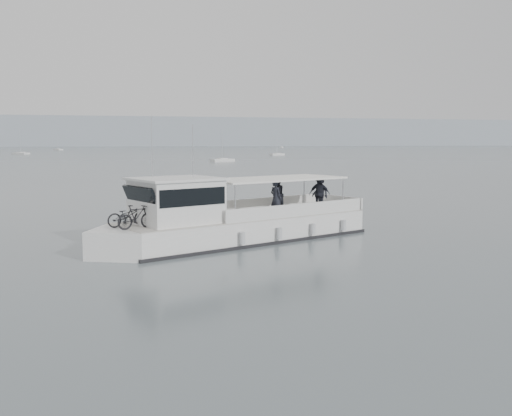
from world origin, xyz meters
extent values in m
plane|color=#566265|center=(0.00, 0.00, 0.00)|extent=(1400.00, 1400.00, 0.00)
cube|color=#939EA8|center=(0.00, 560.00, 14.00)|extent=(1400.00, 90.00, 28.00)
cube|color=white|center=(-4.27, 0.07, 0.49)|extent=(13.36, 8.35, 1.41)
cube|color=white|center=(-10.27, -2.51, 0.49)|extent=(3.25, 3.25, 1.41)
cube|color=beige|center=(-4.27, 0.07, 1.20)|extent=(13.36, 8.35, 0.07)
cube|color=black|center=(-4.27, 0.07, 0.05)|extent=(13.61, 8.55, 0.20)
cube|color=white|center=(-3.14, 2.38, 1.52)|extent=(8.03, 3.53, 0.65)
cube|color=white|center=(-1.82, -0.70, 1.52)|extent=(8.03, 3.53, 0.65)
cube|color=white|center=(1.67, 2.62, 1.52)|extent=(1.47, 3.24, 0.65)
cube|color=white|center=(-7.87, -1.48, 2.17)|extent=(4.36, 4.07, 1.96)
cube|color=black|center=(-9.42, -2.14, 2.34)|extent=(1.63, 2.74, 1.26)
cube|color=black|center=(-7.87, -1.48, 2.50)|extent=(4.17, 4.02, 0.76)
cube|color=white|center=(-7.87, -1.48, 3.21)|extent=(4.64, 4.36, 0.11)
cube|color=white|center=(-2.68, 0.75, 2.99)|extent=(8.08, 5.92, 0.09)
cylinder|color=silver|center=(-5.27, -2.02, 2.09)|extent=(0.09, 0.09, 1.79)
cylinder|color=silver|center=(-6.47, 0.78, 2.09)|extent=(0.09, 0.09, 1.79)
cylinder|color=silver|center=(1.12, 0.73, 2.09)|extent=(0.09, 0.09, 1.79)
cylinder|color=silver|center=(-0.08, 3.53, 2.09)|extent=(0.09, 0.09, 1.79)
cylinder|color=silver|center=(-8.86, -0.84, 4.62)|extent=(0.04, 0.04, 2.83)
cylinder|color=silver|center=(-7.17, -2.01, 4.40)|extent=(0.04, 0.04, 2.39)
cylinder|color=#B9BBBF|center=(-5.02, -2.33, 0.54)|extent=(0.34, 0.34, 0.54)
cylinder|color=#B9BBBF|center=(-3.02, -1.48, 0.54)|extent=(0.34, 0.34, 0.54)
cylinder|color=#B9BBBF|center=(-1.02, -0.62, 0.54)|extent=(0.34, 0.34, 0.54)
cylinder|color=#B9BBBF|center=(0.98, 0.24, 0.54)|extent=(0.34, 0.34, 0.54)
imported|color=black|center=(-10.04, -1.94, 1.69)|extent=(1.97, 1.33, 0.98)
imported|color=black|center=(-9.70, -2.74, 1.71)|extent=(1.77, 1.12, 1.03)
imported|color=#21242D|center=(-2.89, -0.40, 2.11)|extent=(0.71, 0.80, 1.83)
imported|color=#21242D|center=(-2.18, 1.80, 2.11)|extent=(1.12, 1.11, 1.83)
imported|color=#21242D|center=(-0.02, 1.18, 2.11)|extent=(1.16, 0.78, 1.83)
imported|color=#21242D|center=(0.55, 2.61, 2.11)|extent=(1.07, 1.35, 1.83)
cube|color=white|center=(114.14, 386.36, 0.30)|extent=(2.10, 5.42, 0.75)
cube|color=white|center=(114.14, 386.36, 0.62)|extent=(1.62, 1.97, 0.45)
cube|color=white|center=(-38.60, 300.30, 0.30)|extent=(5.57, 6.91, 0.75)
cube|color=white|center=(-38.60, 300.30, 0.62)|extent=(2.91, 3.05, 0.45)
cylinder|color=silver|center=(-38.60, 300.30, 4.36)|extent=(0.08, 0.08, 7.51)
cube|color=white|center=(45.00, 163.11, 0.30)|extent=(6.14, 4.53, 0.75)
cube|color=white|center=(45.00, 163.11, 0.62)|extent=(2.63, 2.46, 0.45)
cylinder|color=silver|center=(45.00, 163.11, 3.87)|extent=(0.08, 0.08, 6.55)
cube|color=white|center=(-43.63, 202.92, 0.30)|extent=(7.16, 7.71, 0.75)
cube|color=white|center=(-43.63, 202.92, 0.62)|extent=(3.52, 3.58, 0.45)
cylinder|color=silver|center=(-43.63, 202.92, 4.99)|extent=(0.08, 0.08, 8.79)
cube|color=white|center=(15.21, 107.94, 0.30)|extent=(6.48, 4.75, 0.75)
cube|color=white|center=(15.21, 107.94, 0.62)|extent=(2.77, 2.59, 0.45)
cylinder|color=silver|center=(15.21, 107.94, 4.05)|extent=(0.08, 0.08, 6.91)
camera|label=1|loc=(-10.65, -27.08, 4.89)|focal=40.00mm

